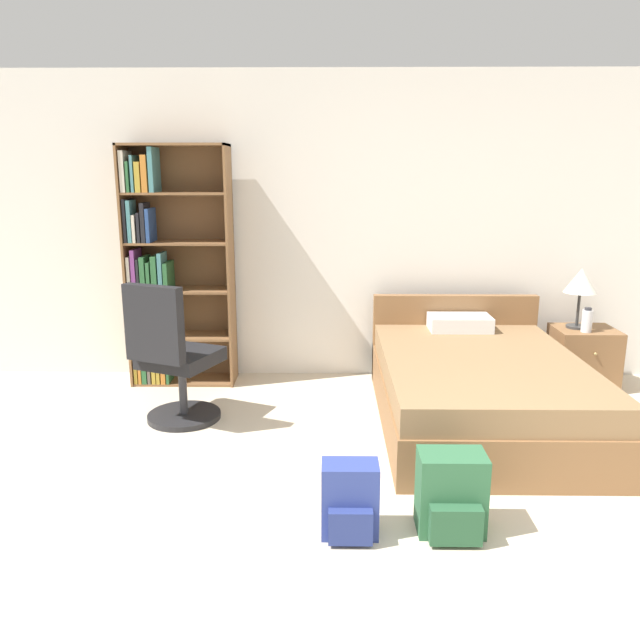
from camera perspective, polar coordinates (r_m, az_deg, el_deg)
ground_plane at (r=2.87m, az=13.92°, el=-25.41°), size 14.00×14.00×0.00m
wall_back at (r=5.45m, az=7.11°, el=8.29°), size 9.00×0.06×2.60m
bookshelf at (r=5.39m, az=-13.95°, el=4.40°), size 0.87×0.33×2.00m
bed at (r=4.68m, az=14.20°, el=-5.95°), size 1.39×2.04×0.76m
office_chair at (r=4.55m, az=-13.29°, el=-3.61°), size 0.64×0.69×1.05m
nightstand at (r=5.70m, az=22.91°, el=-3.20°), size 0.50×0.45×0.51m
table_lamp at (r=5.57m, az=22.74°, el=3.16°), size 0.26×0.26×0.50m
water_bottle at (r=5.50m, az=23.22°, el=-0.04°), size 0.08×0.08×0.20m
backpack_green at (r=3.32m, az=11.92°, el=-15.42°), size 0.33×0.30×0.42m
backpack_blue at (r=3.24m, az=2.76°, el=-16.26°), size 0.28×0.23×0.38m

